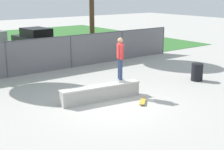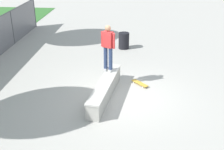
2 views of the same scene
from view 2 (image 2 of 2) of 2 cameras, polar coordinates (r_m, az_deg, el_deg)
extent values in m
plane|color=#ADAAA3|center=(10.72, 2.33, -4.19)|extent=(80.00, 80.00, 0.00)
cube|color=#A8A59E|center=(10.53, -1.36, -3.00)|extent=(3.38, 0.89, 0.56)
cube|color=beige|center=(10.39, -1.38, -1.49)|extent=(3.42, 0.94, 0.06)
cube|color=beige|center=(11.30, -1.16, 1.18)|extent=(0.28, 0.21, 0.10)
cube|color=beige|center=(11.19, -0.21, 0.95)|extent=(0.28, 0.21, 0.10)
cylinder|color=navy|center=(11.09, -1.26, 3.45)|extent=(0.15, 0.15, 0.88)
cylinder|color=navy|center=(10.98, -0.29, 3.24)|extent=(0.15, 0.15, 0.88)
cube|color=red|center=(10.79, -0.80, 7.01)|extent=(0.37, 0.44, 0.60)
cylinder|color=red|center=(10.93, -1.92, 7.11)|extent=(0.10, 0.10, 0.58)
cylinder|color=red|center=(10.67, 0.34, 6.70)|extent=(0.10, 0.10, 0.58)
sphere|color=#9E7051|center=(10.67, -0.81, 9.21)|extent=(0.22, 0.22, 0.22)
cube|color=gold|center=(11.56, 5.48, -1.59)|extent=(0.72, 0.69, 0.02)
cube|color=#B2B2B7|center=(11.39, 6.41, -2.15)|extent=(0.14, 0.14, 0.02)
cube|color=#B2B2B7|center=(11.74, 4.58, -1.21)|extent=(0.14, 0.14, 0.02)
cylinder|color=silver|center=(11.35, 6.09, -2.42)|extent=(0.06, 0.06, 0.05)
cylinder|color=silver|center=(11.46, 6.71, -2.18)|extent=(0.06, 0.06, 0.05)
cylinder|color=silver|center=(11.71, 4.27, -1.47)|extent=(0.06, 0.06, 0.05)
cylinder|color=silver|center=(11.81, 4.88, -1.25)|extent=(0.06, 0.06, 0.05)
cylinder|color=#4C4C51|center=(16.95, -19.00, 8.81)|extent=(0.07, 0.07, 1.85)
cylinder|color=#4C4C51|center=(20.30, -14.97, 11.75)|extent=(0.07, 0.07, 1.85)
cylinder|color=black|center=(15.47, 2.34, 6.76)|extent=(0.56, 0.56, 0.85)
camera|label=1|loc=(9.37, 79.92, -1.63)|focal=52.09mm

